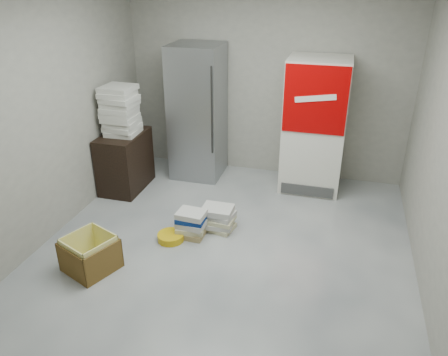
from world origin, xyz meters
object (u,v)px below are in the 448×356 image
object	(u,v)px
steel_fridge	(198,112)
wood_shelf	(125,161)
phonebook_stack_main	(191,224)
cardboard_box	(91,256)
coke_cooler	(315,126)

from	to	relation	value
steel_fridge	wood_shelf	distance (m)	1.23
steel_fridge	wood_shelf	xyz separation A→B (m)	(-0.83, -0.73, -0.55)
phonebook_stack_main	cardboard_box	distance (m)	1.16
steel_fridge	phonebook_stack_main	size ratio (longest dim) A/B	5.34
phonebook_stack_main	cardboard_box	xyz separation A→B (m)	(-0.79, -0.85, -0.01)
coke_cooler	phonebook_stack_main	world-z (taller)	coke_cooler
coke_cooler	phonebook_stack_main	xyz separation A→B (m)	(-1.19, -1.66, -0.74)
coke_cooler	wood_shelf	size ratio (longest dim) A/B	2.25
steel_fridge	wood_shelf	size ratio (longest dim) A/B	2.37
coke_cooler	cardboard_box	bearing A→B (deg)	-128.30
coke_cooler	cardboard_box	xyz separation A→B (m)	(-1.98, -2.51, -0.75)
cardboard_box	steel_fridge	bearing A→B (deg)	105.05
steel_fridge	cardboard_box	size ratio (longest dim) A/B	3.13
coke_cooler	wood_shelf	xyz separation A→B (m)	(-2.48, -0.72, -0.50)
phonebook_stack_main	cardboard_box	bearing A→B (deg)	-135.63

